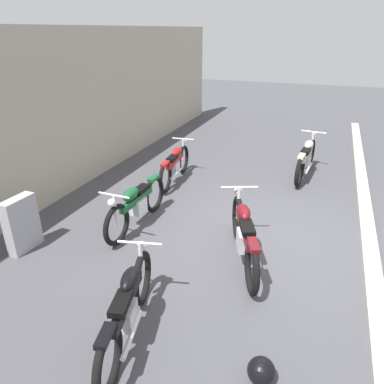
# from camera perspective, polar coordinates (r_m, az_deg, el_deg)

# --- Properties ---
(ground_plane) EXTENTS (40.00, 40.00, 0.00)m
(ground_plane) POSITION_cam_1_polar(r_m,az_deg,el_deg) (6.39, 12.33, -7.23)
(ground_plane) COLOR #47474C
(building_wall) EXTENTS (18.00, 0.30, 3.35)m
(building_wall) POSITION_cam_1_polar(r_m,az_deg,el_deg) (7.71, -22.75, 10.42)
(building_wall) COLOR #B2A893
(building_wall) RESTS_ON ground_plane
(curb_strip) EXTENTS (18.00, 0.24, 0.12)m
(curb_strip) POSITION_cam_1_polar(r_m,az_deg,el_deg) (6.39, 26.22, -8.77)
(curb_strip) COLOR #B7B2A8
(curb_strip) RESTS_ON ground_plane
(stone_marker) EXTENTS (0.57, 0.23, 0.90)m
(stone_marker) POSITION_cam_1_polar(r_m,az_deg,el_deg) (6.37, -25.21, -4.60)
(stone_marker) COLOR #9E9EA3
(stone_marker) RESTS_ON ground_plane
(helmet) EXTENTS (0.29, 0.29, 0.29)m
(helmet) POSITION_cam_1_polar(r_m,az_deg,el_deg) (4.12, 10.82, -25.92)
(helmet) COLOR black
(helmet) RESTS_ON ground_plane
(motorcycle_black) EXTENTS (1.96, 0.70, 0.89)m
(motorcycle_black) POSITION_cam_1_polar(r_m,az_deg,el_deg) (4.33, -10.07, -17.36)
(motorcycle_black) COLOR black
(motorcycle_black) RESTS_ON ground_plane
(motorcycle_red) EXTENTS (1.95, 0.54, 0.87)m
(motorcycle_red) POSITION_cam_1_polar(r_m,az_deg,el_deg) (8.41, -2.66, 4.38)
(motorcycle_red) COLOR black
(motorcycle_red) RESTS_ON ground_plane
(motorcycle_maroon) EXTENTS (2.01, 0.99, 0.96)m
(motorcycle_maroon) POSITION_cam_1_polar(r_m,az_deg,el_deg) (5.54, 8.20, -6.60)
(motorcycle_maroon) COLOR black
(motorcycle_maroon) RESTS_ON ground_plane
(motorcycle_cream) EXTENTS (2.13, 0.59, 0.96)m
(motorcycle_cream) POSITION_cam_1_polar(r_m,az_deg,el_deg) (9.11, 17.52, 5.11)
(motorcycle_cream) COLOR black
(motorcycle_cream) RESTS_ON ground_plane
(motorcycle_green) EXTENTS (2.02, 0.56, 0.90)m
(motorcycle_green) POSITION_cam_1_polar(r_m,az_deg,el_deg) (6.51, -8.76, -1.94)
(motorcycle_green) COLOR black
(motorcycle_green) RESTS_ON ground_plane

